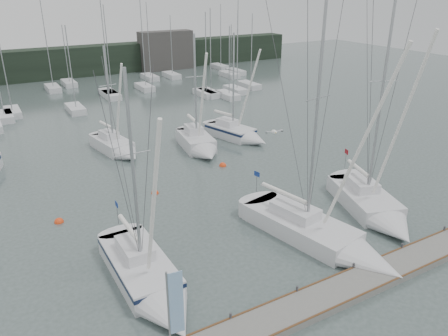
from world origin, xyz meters
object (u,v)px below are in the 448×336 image
object	(u,v)px
buoy_c	(59,222)
dock_banner	(174,309)
sailboat_mid_d	(240,134)
buoy_b	(223,166)
sailboat_near_left	(151,284)
sailboat_near_right	(377,211)
buoy_a	(155,193)
sailboat_near_center	(331,241)
sailboat_mid_b	(119,148)
sailboat_mid_c	(200,146)

from	to	relation	value
buoy_c	dock_banner	distance (m)	15.58
sailboat_mid_d	buoy_b	xyz separation A→B (m)	(-5.08, -5.32, -0.58)
sailboat_near_left	buoy_c	xyz separation A→B (m)	(-2.79, 10.11, -0.56)
sailboat_mid_d	dock_banner	xyz separation A→B (m)	(-17.79, -23.56, 2.46)
sailboat_near_left	sailboat_mid_d	distance (m)	25.12
sailboat_near_left	sailboat_near_right	size ratio (longest dim) A/B	0.80
buoy_a	buoy_c	world-z (taller)	buoy_c
sailboat_near_left	buoy_a	distance (m)	11.94
sailboat_near_center	sailboat_mid_b	bearing A→B (deg)	94.08
sailboat_near_left	buoy_c	bearing A→B (deg)	105.36
sailboat_near_center	sailboat_mid_c	size ratio (longest dim) A/B	1.32
sailboat_near_left	buoy_c	world-z (taller)	sailboat_near_left
sailboat_mid_c	buoy_a	bearing A→B (deg)	-129.72
buoy_b	dock_banner	world-z (taller)	dock_banner
sailboat_near_center	sailboat_mid_d	xyz separation A→B (m)	(5.92, 20.12, 0.04)
sailboat_mid_c	buoy_c	world-z (taller)	sailboat_mid_c
sailboat_near_center	buoy_c	bearing A→B (deg)	128.19
sailboat_mid_c	buoy_a	xyz separation A→B (m)	(-7.20, -6.39, -0.63)
sailboat_near_left	buoy_a	xyz separation A→B (m)	(4.57, 11.01, -0.56)
sailboat_near_right	sailboat_mid_b	world-z (taller)	sailboat_near_right
sailboat_mid_b	dock_banner	size ratio (longest dim) A/B	2.40
sailboat_mid_d	dock_banner	size ratio (longest dim) A/B	2.57
sailboat_near_left	sailboat_mid_d	bearing A→B (deg)	47.39
sailboat_mid_d	buoy_c	distance (m)	21.49
sailboat_near_center	sailboat_mid_c	world-z (taller)	sailboat_near_center
buoy_a	sailboat_near_right	bearing A→B (deg)	-43.59
sailboat_near_left	sailboat_mid_b	distance (m)	21.32
buoy_a	dock_banner	size ratio (longest dim) A/B	0.13
sailboat_near_right	sailboat_mid_d	distance (m)	18.83
sailboat_near_left	sailboat_mid_c	bearing A→B (deg)	55.85
sailboat_mid_b	buoy_a	distance (m)	9.78
sailboat_near_left	sailboat_mid_b	world-z (taller)	sailboat_near_left
sailboat_near_right	buoy_c	xyz separation A→B (m)	(-19.26, 10.42, -0.57)
sailboat_near_center	buoy_a	xyz separation A→B (m)	(-6.50, 12.62, -0.54)
sailboat_near_left	buoy_b	bearing A→B (deg)	47.87
sailboat_near_center	buoy_c	size ratio (longest dim) A/B	24.61
buoy_c	sailboat_mid_d	bearing A→B (deg)	23.04
dock_banner	buoy_a	bearing A→B (deg)	78.64
sailboat_near_right	buoy_c	size ratio (longest dim) A/B	24.91
sailboat_near_left	dock_banner	bearing A→B (deg)	-99.20
sailboat_near_right	sailboat_mid_b	distance (m)	24.11
buoy_b	sailboat_mid_d	bearing A→B (deg)	46.31
sailboat_near_center	buoy_b	distance (m)	14.83
sailboat_near_center	sailboat_mid_d	bearing A→B (deg)	62.02
sailboat_mid_b	dock_banner	world-z (taller)	sailboat_mid_b
sailboat_near_center	sailboat_mid_c	distance (m)	19.02
sailboat_near_right	sailboat_near_left	bearing A→B (deg)	-162.74
sailboat_mid_d	dock_banner	bearing A→B (deg)	-142.77
dock_banner	sailboat_near_center	bearing A→B (deg)	23.27
sailboat_mid_b	buoy_a	bearing A→B (deg)	-101.08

